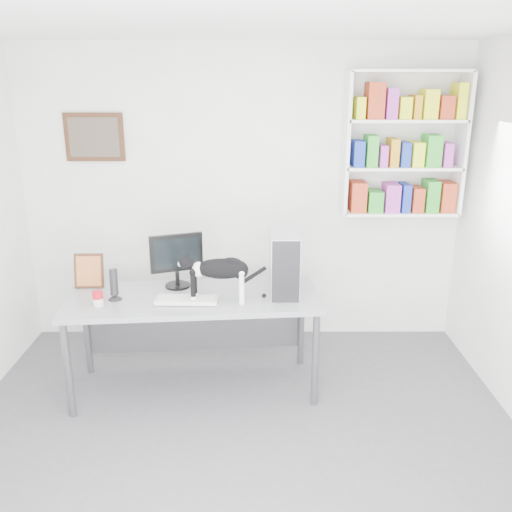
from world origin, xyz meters
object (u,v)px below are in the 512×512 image
Objects in this scene: speaker at (114,284)px; leaning_print at (89,270)px; cat at (220,280)px; bookshelf at (404,144)px; monitor at (177,260)px; soup_can at (98,299)px; pc_tower at (284,262)px; keyboard at (187,300)px; desk at (195,343)px.

leaning_print is (-0.26, 0.26, 0.02)m from speaker.
speaker is 0.88× the size of leaning_print.
cat is at bearing -18.15° from leaning_print.
monitor is (-1.90, -0.68, -0.83)m from bookshelf.
speaker reaches higher than soup_can.
leaning_print is at bearing 176.64° from pc_tower.
bookshelf reaches higher than speaker.
cat is (-1.55, -1.01, -0.87)m from bookshelf.
pc_tower is (-1.06, -0.78, -0.81)m from bookshelf.
speaker is 0.37m from leaning_print.
pc_tower is 4.40× the size of soup_can.
keyboard is 0.95× the size of pc_tower.
keyboard is 0.88m from leaning_print.
bookshelf is 11.27× the size of soup_can.
speaker is 0.80m from cat.
leaning_print is (-0.84, 0.19, 0.54)m from desk.
leaning_print is at bearing 162.61° from desk.
soup_can is (-0.64, -0.06, 0.04)m from keyboard.
soup_can reaches higher than keyboard.
pc_tower is (0.84, -0.10, 0.02)m from monitor.
bookshelf reaches higher than desk.
leaning_print reaches higher than soup_can.
speaker is at bearing -157.86° from bookshelf.
leaning_print is at bearing 113.87° from soup_can.
soup_can is 0.90m from cat.
leaning_print is 1.10m from cat.
soup_can is 0.19× the size of cat.
speaker is at bearing -168.66° from monitor.
bookshelf is 1.55m from pc_tower.
cat reaches higher than desk.
speaker is (-0.55, 0.05, 0.11)m from keyboard.
pc_tower reaches higher than keyboard.
desk is at bearing -0.56° from speaker.
soup_can is at bearing -67.47° from leaning_print.
keyboard is 0.80m from pc_tower.
bookshelf reaches higher than soup_can.
pc_tower is at bearing -143.67° from bookshelf.
soup_can is (0.17, -0.38, -0.09)m from leaning_print.
cat is (0.79, -0.05, 0.05)m from speaker.
pc_tower is at bearing 27.83° from cat.
pc_tower is 1.94× the size of speaker.
monitor is 0.49m from cat.
bookshelf is 2.70× the size of keyboard.
leaning_print reaches higher than speaker.
monitor reaches higher than soup_can.
soup_can is at bearing -164.45° from monitor.
desk is at bearing -172.13° from pc_tower.
monitor reaches higher than leaning_print.
desk is 0.95m from pc_tower.
desk is 1.02m from leaning_print.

